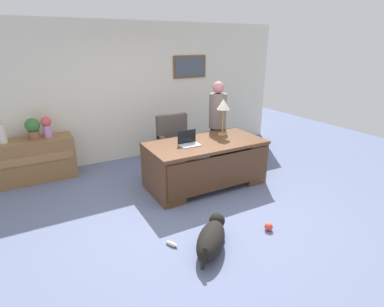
# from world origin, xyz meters

# --- Properties ---
(ground_plane) EXTENTS (12.00, 12.00, 0.00)m
(ground_plane) POSITION_xyz_m (0.00, 0.00, 0.00)
(ground_plane) COLOR slate
(back_wall) EXTENTS (7.00, 0.16, 2.70)m
(back_wall) POSITION_xyz_m (0.01, 2.60, 1.35)
(back_wall) COLOR beige
(back_wall) RESTS_ON ground_plane
(desk) EXTENTS (1.93, 0.99, 0.77)m
(desk) POSITION_xyz_m (0.61, 0.62, 0.42)
(desk) COLOR brown
(desk) RESTS_ON ground_plane
(credenza) EXTENTS (1.25, 0.50, 0.75)m
(credenza) POSITION_xyz_m (-1.86, 2.25, 0.37)
(credenza) COLOR olive
(credenza) RESTS_ON ground_plane
(armchair) EXTENTS (0.60, 0.59, 1.04)m
(armchair) POSITION_xyz_m (0.47, 1.47, 0.47)
(armchair) COLOR #564C47
(armchair) RESTS_ON ground_plane
(person_standing) EXTENTS (0.32, 0.32, 1.64)m
(person_standing) POSITION_xyz_m (1.23, 1.24, 0.85)
(person_standing) COLOR #262323
(person_standing) RESTS_ON ground_plane
(dog_lying) EXTENTS (0.71, 0.72, 0.30)m
(dog_lying) POSITION_xyz_m (-0.24, -0.89, 0.15)
(dog_lying) COLOR black
(dog_lying) RESTS_ON ground_plane
(laptop) EXTENTS (0.32, 0.22, 0.22)m
(laptop) POSITION_xyz_m (0.29, 0.64, 0.82)
(laptop) COLOR #B2B5BA
(laptop) RESTS_ON desk
(desk_lamp) EXTENTS (0.22, 0.22, 0.63)m
(desk_lamp) POSITION_xyz_m (1.07, 0.84, 1.27)
(desk_lamp) COLOR #9E8447
(desk_lamp) RESTS_ON desk
(vase_with_flowers) EXTENTS (0.17, 0.17, 0.36)m
(vase_with_flowers) POSITION_xyz_m (-1.62, 2.25, 0.95)
(vase_with_flowers) COLOR #C484C2
(vase_with_flowers) RESTS_ON credenza
(vase_empty) EXTENTS (0.15, 0.15, 0.28)m
(vase_empty) POSITION_xyz_m (-2.30, 2.25, 0.89)
(vase_empty) COLOR silver
(vase_empty) RESTS_ON credenza
(potted_plant) EXTENTS (0.24, 0.24, 0.36)m
(potted_plant) POSITION_xyz_m (-1.83, 2.25, 0.95)
(potted_plant) COLOR brown
(potted_plant) RESTS_ON credenza
(dog_toy_ball) EXTENTS (0.11, 0.11, 0.11)m
(dog_toy_ball) POSITION_xyz_m (0.62, -0.93, 0.05)
(dog_toy_ball) COLOR #E53F33
(dog_toy_ball) RESTS_ON ground_plane
(dog_toy_bone) EXTENTS (0.12, 0.18, 0.05)m
(dog_toy_bone) POSITION_xyz_m (-0.62, -0.61, 0.03)
(dog_toy_bone) COLOR beige
(dog_toy_bone) RESTS_ON ground_plane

